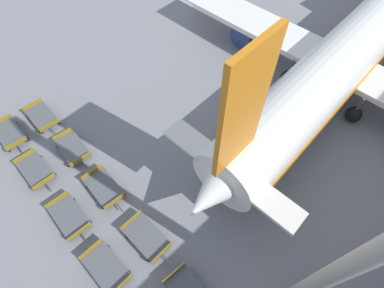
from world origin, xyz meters
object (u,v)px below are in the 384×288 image
baggage_dolly_row_near_col_a (10,134)px  baggage_dolly_row_near_col_c (69,217)px  airplane (349,53)px  baggage_dolly_row_near_col_d (106,268)px  baggage_dolly_row_mid_a_col_a (42,117)px  baggage_dolly_row_near_col_b (36,170)px  baggage_dolly_row_mid_a_col_d (147,237)px  baggage_dolly_row_mid_a_col_b (72,148)px  baggage_dolly_row_mid_a_col_c (104,188)px

baggage_dolly_row_near_col_a → baggage_dolly_row_near_col_c: 8.75m
airplane → baggage_dolly_row_near_col_d: (-1.06, -22.95, -2.78)m
baggage_dolly_row_near_col_a → baggage_dolly_row_mid_a_col_a: size_ratio=1.00×
baggage_dolly_row_near_col_b → airplane: bearing=66.8°
baggage_dolly_row_mid_a_col_a → baggage_dolly_row_mid_a_col_d: size_ratio=1.00×
baggage_dolly_row_near_col_a → baggage_dolly_row_mid_a_col_a: (0.17, 2.55, 0.00)m
baggage_dolly_row_near_col_a → baggage_dolly_row_mid_a_col_a: bearing=86.1°
baggage_dolly_row_near_col_b → baggage_dolly_row_near_col_c: same height
airplane → baggage_dolly_row_near_col_d: 23.14m
baggage_dolly_row_near_col_d → baggage_dolly_row_mid_a_col_b: bearing=160.3°
baggage_dolly_row_near_col_c → baggage_dolly_row_mid_a_col_c: 2.73m
airplane → baggage_dolly_row_mid_a_col_a: airplane is taller
airplane → baggage_dolly_row_near_col_a: 26.69m
baggage_dolly_row_near_col_a → baggage_dolly_row_near_col_d: (12.89, -0.37, 0.00)m
baggage_dolly_row_mid_a_col_c → baggage_dolly_row_mid_a_col_a: bearing=179.5°
baggage_dolly_row_near_col_a → baggage_dolly_row_near_col_b: 4.21m
baggage_dolly_row_mid_a_col_b → baggage_dolly_row_mid_a_col_c: 4.24m
baggage_dolly_row_mid_a_col_a → baggage_dolly_row_near_col_d: bearing=-12.9°
baggage_dolly_row_near_col_c → baggage_dolly_row_near_col_d: size_ratio=1.01×
airplane → baggage_dolly_row_near_col_a: (-13.95, -22.58, -2.78)m
baggage_dolly_row_mid_a_col_b → airplane: bearing=64.4°
baggage_dolly_row_near_col_b → baggage_dolly_row_near_col_d: same height
airplane → baggage_dolly_row_near_col_c: size_ratio=10.19×
baggage_dolly_row_near_col_a → baggage_dolly_row_mid_a_col_d: bearing=10.3°
baggage_dolly_row_mid_a_col_b → baggage_dolly_row_mid_a_col_d: bearing=-1.7°
baggage_dolly_row_mid_a_col_c → baggage_dolly_row_near_col_d: bearing=-33.8°
baggage_dolly_row_near_col_b → baggage_dolly_row_near_col_c: bearing=-1.4°
baggage_dolly_row_near_col_b → baggage_dolly_row_near_col_d: bearing=-1.6°
baggage_dolly_row_near_col_c → baggage_dolly_row_mid_a_col_c: size_ratio=1.00×
baggage_dolly_row_mid_a_col_b → baggage_dolly_row_near_col_d: bearing=-19.7°
baggage_dolly_row_near_col_a → baggage_dolly_row_mid_a_col_c: same height
baggage_dolly_row_near_col_d → airplane: bearing=87.4°
airplane → baggage_dolly_row_near_col_c: airplane is taller
baggage_dolly_row_near_col_c → baggage_dolly_row_near_col_d: bearing=-1.7°
baggage_dolly_row_near_col_d → baggage_dolly_row_mid_a_col_b: same height
baggage_dolly_row_near_col_c → baggage_dolly_row_mid_a_col_a: size_ratio=1.00×
airplane → baggage_dolly_row_near_col_b: bearing=-113.2°
baggage_dolly_row_near_col_b → baggage_dolly_row_mid_a_col_c: same height
baggage_dolly_row_near_col_b → baggage_dolly_row_mid_a_col_c: 5.14m
airplane → baggage_dolly_row_mid_a_col_a: 24.47m
baggage_dolly_row_near_col_b → baggage_dolly_row_mid_a_col_b: (0.19, 2.80, 0.00)m
airplane → baggage_dolly_row_mid_a_col_a: (-13.78, -20.03, -2.78)m
airplane → baggage_dolly_row_mid_a_col_c: size_ratio=10.17×
baggage_dolly_row_near_col_d → baggage_dolly_row_mid_a_col_a: 13.05m
baggage_dolly_row_near_col_c → baggage_dolly_row_mid_a_col_a: bearing=161.9°
baggage_dolly_row_near_col_d → baggage_dolly_row_mid_a_col_c: size_ratio=0.99×
baggage_dolly_row_mid_a_col_c → baggage_dolly_row_near_col_b: bearing=-149.4°
baggage_dolly_row_near_col_c → baggage_dolly_row_near_col_d: (4.14, -0.12, 0.00)m
baggage_dolly_row_near_col_c → baggage_dolly_row_mid_a_col_a: 9.02m
baggage_dolly_row_near_col_b → baggage_dolly_row_mid_a_col_a: 4.84m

